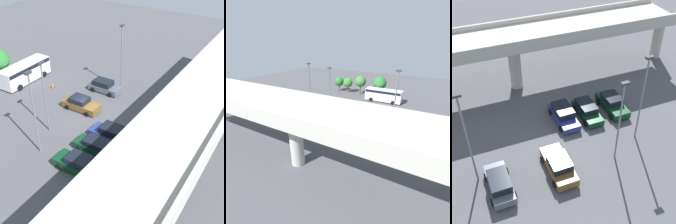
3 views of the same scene
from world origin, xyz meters
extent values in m
plane|color=#4C4C51|center=(0.00, 0.00, 0.00)|extent=(93.83, 93.83, 0.00)
cube|color=#ADAAA0|center=(0.00, 13.46, 6.29)|extent=(39.78, 6.05, 0.90)
cube|color=#ADAAA0|center=(0.00, 10.58, 7.01)|extent=(39.78, 0.30, 0.55)
cylinder|color=#ADAAA0|center=(0.00, 13.46, 2.92)|extent=(1.42, 1.42, 5.84)
cube|color=#515660|center=(-5.46, -0.84, 0.54)|extent=(1.79, 4.37, 0.72)
cube|color=black|center=(-5.46, -1.11, 1.26)|extent=(1.65, 2.49, 0.71)
cylinder|color=black|center=(-6.38, 0.52, 0.33)|extent=(0.22, 0.66, 0.66)
cylinder|color=black|center=(-4.54, 0.52, 0.33)|extent=(0.22, 0.66, 0.66)
cylinder|color=black|center=(-6.38, -2.20, 0.33)|extent=(0.22, 0.66, 0.66)
cylinder|color=black|center=(-4.54, -2.20, 0.33)|extent=(0.22, 0.66, 0.66)
cube|color=brown|center=(-0.23, -0.87, 0.57)|extent=(1.91, 4.75, 0.79)
cube|color=black|center=(-0.23, -1.11, 1.29)|extent=(1.76, 2.16, 0.66)
cylinder|color=black|center=(-1.21, 0.60, 0.31)|extent=(0.22, 0.62, 0.62)
cylinder|color=black|center=(0.75, 0.60, 0.31)|extent=(0.22, 0.62, 0.62)
cylinder|color=black|center=(-1.21, -2.34, 0.31)|extent=(0.22, 0.62, 0.62)
cylinder|color=black|center=(0.75, -2.34, 0.31)|extent=(0.22, 0.62, 0.62)
cube|color=navy|center=(2.82, 5.32, 0.51)|extent=(1.88, 4.72, 0.64)
cube|color=black|center=(2.82, 5.59, 1.21)|extent=(1.73, 2.66, 0.76)
cylinder|color=black|center=(3.78, 3.86, 0.34)|extent=(0.22, 0.67, 0.67)
cylinder|color=black|center=(1.85, 3.86, 0.34)|extent=(0.22, 0.67, 0.67)
cylinder|color=black|center=(3.78, 6.78, 0.34)|extent=(0.22, 0.67, 0.67)
cylinder|color=black|center=(1.85, 6.78, 0.34)|extent=(0.22, 0.67, 0.67)
cube|color=#0C381E|center=(5.41, 5.06, 0.51)|extent=(1.76, 4.50, 0.68)
cube|color=black|center=(5.41, 5.38, 1.16)|extent=(1.62, 2.68, 0.63)
cylinder|color=black|center=(6.31, 3.66, 0.30)|extent=(0.22, 0.61, 0.61)
cylinder|color=black|center=(4.51, 3.66, 0.30)|extent=(0.22, 0.61, 0.61)
cylinder|color=black|center=(6.31, 6.45, 0.30)|extent=(0.22, 0.61, 0.61)
cylinder|color=black|center=(4.51, 6.45, 0.30)|extent=(0.22, 0.61, 0.61)
cube|color=#0C381E|center=(8.47, 5.13, 0.56)|extent=(1.87, 4.65, 0.75)
cube|color=black|center=(8.47, 5.36, 1.28)|extent=(1.72, 2.26, 0.68)
cylinder|color=black|center=(9.43, 3.69, 0.34)|extent=(0.22, 0.67, 0.67)
cylinder|color=black|center=(7.51, 3.69, 0.34)|extent=(0.22, 0.67, 0.67)
cylinder|color=black|center=(9.43, 6.57, 0.34)|extent=(0.22, 0.67, 0.67)
cylinder|color=black|center=(7.51, 6.57, 0.34)|extent=(0.22, 0.67, 0.67)
cube|color=silver|center=(-2.03, -12.01, 1.45)|extent=(7.74, 2.39, 2.44)
cube|color=black|center=(-2.03, -12.01, 2.33)|extent=(7.58, 2.44, 0.54)
cylinder|color=black|center=(0.37, -10.79, 0.42)|extent=(0.85, 0.29, 0.85)
cylinder|color=black|center=(0.37, -13.22, 0.42)|extent=(0.85, 0.29, 0.85)
cylinder|color=black|center=(-4.43, -10.79, 0.42)|extent=(0.85, 0.29, 0.85)
cylinder|color=black|center=(-4.43, -13.22, 0.42)|extent=(0.85, 0.29, 0.85)
cylinder|color=slate|center=(5.16, -1.32, 4.01)|extent=(0.16, 0.16, 8.02)
cube|color=#333338|center=(5.16, -1.32, 8.12)|extent=(0.70, 0.35, 0.20)
cylinder|color=slate|center=(8.41, 0.35, 4.37)|extent=(0.16, 0.16, 8.73)
cube|color=#333338|center=(8.41, 0.35, 8.83)|extent=(0.70, 0.35, 0.20)
cylinder|color=slate|center=(-7.02, 0.78, 4.39)|extent=(0.16, 0.16, 8.78)
cube|color=#333338|center=(-7.02, 0.78, 8.88)|extent=(0.70, 0.35, 0.20)
cylinder|color=brown|center=(-0.16, -14.80, 1.03)|extent=(0.24, 0.24, 2.06)
cube|color=black|center=(-2.60, -7.59, 0.02)|extent=(0.44, 0.44, 0.04)
cone|color=#EA590F|center=(-2.60, -7.59, 0.35)|extent=(0.40, 0.40, 0.70)
camera|label=1|loc=(25.20, 19.42, 20.72)|focal=50.00mm
camera|label=2|loc=(-11.60, 24.98, 12.57)|focal=28.00mm
camera|label=3|loc=(-6.77, -18.01, 21.25)|focal=50.00mm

